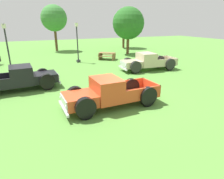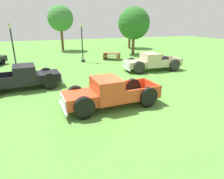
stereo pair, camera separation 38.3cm
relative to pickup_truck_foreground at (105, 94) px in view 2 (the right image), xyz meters
The scene contains 10 objects.
ground_plane 1.51m from the pickup_truck_foreground, 20.11° to the left, with size 80.00×80.00×0.00m, color #548C38.
pickup_truck_foreground is the anchor object (origin of this frame).
pickup_truck_behind_left 8.67m from the pickup_truck_foreground, 44.14° to the left, with size 5.17×2.31×1.54m.
pickup_truck_behind_right 6.04m from the pickup_truck_foreground, 129.11° to the left, with size 5.11×2.24×1.53m.
lamp_post_near 10.61m from the pickup_truck_foreground, 116.79° to the left, with size 0.36×0.36×4.07m.
lamp_post_far 12.15m from the pickup_truck_foreground, 82.36° to the left, with size 0.36×0.36×4.10m.
picnic_table 13.23m from the pickup_truck_foreground, 67.55° to the left, with size 2.33×2.27×0.78m.
oak_tree_east 24.08m from the pickup_truck_foreground, 61.17° to the left, with size 3.53×3.53×5.98m.
oak_tree_west 22.12m from the pickup_truck_foreground, 87.94° to the left, with size 3.66×3.66×6.44m.
oak_tree_center 17.63m from the pickup_truck_foreground, 58.48° to the left, with size 4.06×4.06×5.97m.
Camera 2 is at (-4.22, -9.06, 4.15)m, focal length 31.04 mm.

